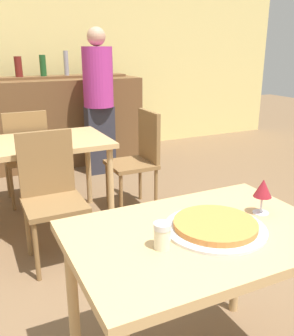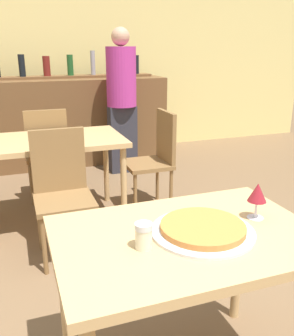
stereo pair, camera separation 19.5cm
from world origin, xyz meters
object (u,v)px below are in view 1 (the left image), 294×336
chair_far_side_back (26,152)px  chair_far_side_right (139,154)px  chair_far_side_front (51,189)px  cheese_shaker (162,236)px  person_standing (99,97)px  pizza_tray (215,226)px  wine_glass (263,189)px

chair_far_side_back → chair_far_side_right: 1.05m
chair_far_side_front → cheese_shaker: size_ratio=9.07×
person_standing → cheese_shaker: bearing=-104.7°
pizza_tray → chair_far_side_right: bearing=74.4°
cheese_shaker → person_standing: person_standing is taller
chair_far_side_back → cheese_shaker: 2.46m
chair_far_side_back → chair_far_side_right: bearing=149.9°
chair_far_side_front → wine_glass: (0.66, -1.30, 0.35)m
chair_far_side_right → person_standing: person_standing is taller
person_standing → wine_glass: (-0.27, -2.98, -0.03)m
cheese_shaker → wine_glass: wine_glass is taller
cheese_shaker → chair_far_side_back: bearing=93.0°
chair_far_side_back → wine_glass: 2.48m
pizza_tray → chair_far_side_front: bearing=106.0°
chair_far_side_back → wine_glass: size_ratio=5.71×
person_standing → chair_far_side_back: bearing=-146.4°
cheese_shaker → pizza_tray: bearing=7.3°
wine_glass → chair_far_side_right: bearing=82.3°
chair_far_side_front → chair_far_side_back: bearing=90.0°
person_standing → chair_far_side_right: bearing=-91.0°
chair_far_side_back → cheese_shaker: bearing=93.0°
chair_far_side_back → cheese_shaker: chair_far_side_back is taller
chair_far_side_front → pizza_tray: chair_far_side_front is taller
chair_far_side_front → pizza_tray: (0.39, -1.35, 0.25)m
pizza_tray → person_standing: 3.07m
person_standing → wine_glass: 2.99m
person_standing → pizza_tray: bearing=-100.2°
chair_far_side_front → person_standing: (0.93, 1.67, 0.38)m
chair_far_side_front → chair_far_side_right: same height
chair_far_side_right → person_standing: size_ratio=0.55×
chair_far_side_back → person_standing: size_ratio=0.55×
chair_far_side_back → cheese_shaker: (0.13, -2.44, 0.28)m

